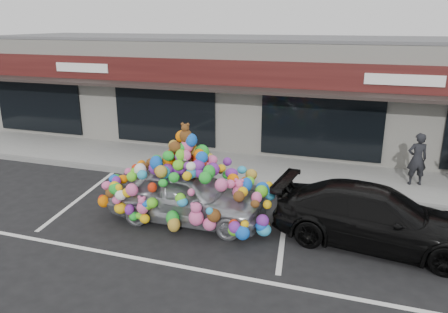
% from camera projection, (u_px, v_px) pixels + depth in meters
% --- Properties ---
extents(ground, '(90.00, 90.00, 0.00)m').
position_uv_depth(ground, '(178.00, 215.00, 11.57)').
color(ground, black).
rests_on(ground, ground).
extents(shop_building, '(24.00, 7.20, 4.31)m').
position_uv_depth(shop_building, '(259.00, 89.00, 18.57)').
color(shop_building, silver).
rests_on(shop_building, ground).
extents(sidewalk, '(26.00, 3.00, 0.15)m').
position_uv_depth(sidewalk, '(226.00, 167.00, 15.17)').
color(sidewalk, gray).
rests_on(sidewalk, ground).
extents(kerb, '(26.00, 0.18, 0.16)m').
position_uv_depth(kerb, '(211.00, 181.00, 13.81)').
color(kerb, slate).
rests_on(kerb, ground).
extents(parking_stripe_left, '(0.73, 4.37, 0.01)m').
position_uv_depth(parking_stripe_left, '(81.00, 198.00, 12.72)').
color(parking_stripe_left, silver).
rests_on(parking_stripe_left, ground).
extents(parking_stripe_mid, '(0.73, 4.37, 0.01)m').
position_uv_depth(parking_stripe_mid, '(284.00, 227.00, 10.90)').
color(parking_stripe_mid, silver).
rests_on(parking_stripe_mid, ground).
extents(lane_line, '(14.00, 0.12, 0.01)m').
position_uv_depth(lane_line, '(221.00, 274.00, 8.88)').
color(lane_line, silver).
rests_on(lane_line, ground).
extents(toy_car, '(2.96, 4.35, 2.53)m').
position_uv_depth(toy_car, '(187.00, 189.00, 11.05)').
color(toy_car, '#909499').
rests_on(toy_car, ground).
extents(black_sedan, '(2.38, 4.80, 1.34)m').
position_uv_depth(black_sedan, '(376.00, 217.00, 9.90)').
color(black_sedan, black).
rests_on(black_sedan, ground).
extents(pedestrian_a, '(0.67, 0.54, 1.62)m').
position_uv_depth(pedestrian_a, '(417.00, 159.00, 13.12)').
color(pedestrian_a, black).
rests_on(pedestrian_a, sidewalk).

